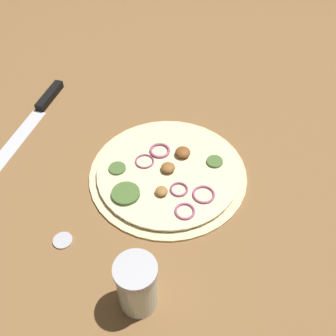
# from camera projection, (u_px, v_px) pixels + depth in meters

# --- Properties ---
(ground_plane) EXTENTS (3.00, 3.00, 0.00)m
(ground_plane) POSITION_uv_depth(u_px,v_px,m) (168.00, 175.00, 0.79)
(ground_plane) COLOR brown
(pizza) EXTENTS (0.31, 0.31, 0.03)m
(pizza) POSITION_uv_depth(u_px,v_px,m) (168.00, 173.00, 0.78)
(pizza) COLOR beige
(pizza) RESTS_ON ground_plane
(knife) EXTENTS (0.31, 0.13, 0.02)m
(knife) POSITION_uv_depth(u_px,v_px,m) (39.00, 110.00, 0.92)
(knife) COLOR silver
(knife) RESTS_ON ground_plane
(spice_jar) EXTENTS (0.06, 0.06, 0.11)m
(spice_jar) POSITION_uv_depth(u_px,v_px,m) (137.00, 285.00, 0.58)
(spice_jar) COLOR silver
(spice_jar) RESTS_ON ground_plane
(loose_cap) EXTENTS (0.03, 0.03, 0.01)m
(loose_cap) POSITION_uv_depth(u_px,v_px,m) (62.00, 240.00, 0.68)
(loose_cap) COLOR #B2B2B7
(loose_cap) RESTS_ON ground_plane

